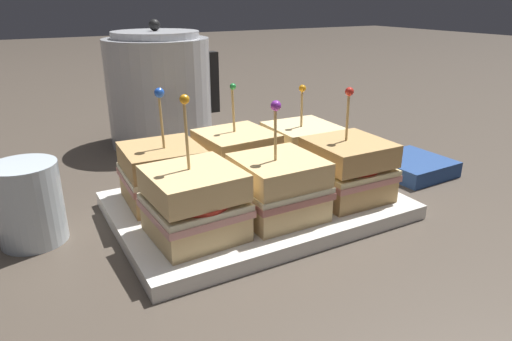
{
  "coord_description": "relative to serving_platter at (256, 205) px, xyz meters",
  "views": [
    {
      "loc": [
        -0.26,
        -0.47,
        0.26
      ],
      "look_at": [
        0.0,
        0.0,
        0.06
      ],
      "focal_mm": 32.0,
      "sensor_mm": 36.0,
      "label": 1
    }
  ],
  "objects": [
    {
      "name": "sandwich_back_center",
      "position": [
        -0.0,
        0.05,
        0.05
      ],
      "size": [
        0.1,
        0.1,
        0.14
      ],
      "color": "#DBB77A",
      "rests_on": "serving_platter"
    },
    {
      "name": "sandwich_back_left",
      "position": [
        -0.1,
        0.06,
        0.04
      ],
      "size": [
        0.1,
        0.1,
        0.14
      ],
      "color": "tan",
      "rests_on": "serving_platter"
    },
    {
      "name": "sandwich_front_center",
      "position": [
        0.0,
        -0.05,
        0.04
      ],
      "size": [
        0.1,
        0.1,
        0.14
      ],
      "color": "#DBB77A",
      "rests_on": "serving_platter"
    },
    {
      "name": "ground_plane",
      "position": [
        0.0,
        0.0,
        -0.01
      ],
      "size": [
        6.0,
        6.0,
        0.0
      ],
      "primitive_type": "plane",
      "color": "#4C4238"
    },
    {
      "name": "sandwich_front_left",
      "position": [
        -0.1,
        -0.05,
        0.05
      ],
      "size": [
        0.1,
        0.1,
        0.15
      ],
      "color": "#DBB77A",
      "rests_on": "serving_platter"
    },
    {
      "name": "drinking_glass",
      "position": [
        -0.26,
        0.06,
        0.04
      ],
      "size": [
        0.07,
        0.07,
        0.09
      ],
      "color": "silver",
      "rests_on": "ground_plane"
    },
    {
      "name": "kettle_steel",
      "position": [
        -0.01,
        0.35,
        0.09
      ],
      "size": [
        0.21,
        0.19,
        0.22
      ],
      "color": "#B7BABF",
      "rests_on": "ground_plane"
    },
    {
      "name": "sandwich_back_right",
      "position": [
        0.11,
        0.05,
        0.04
      ],
      "size": [
        0.1,
        0.1,
        0.13
      ],
      "color": "beige",
      "rests_on": "serving_platter"
    },
    {
      "name": "serving_platter",
      "position": [
        0.0,
        0.0,
        0.0
      ],
      "size": [
        0.35,
        0.24,
        0.02
      ],
      "color": "white",
      "rests_on": "ground_plane"
    },
    {
      "name": "napkin_stack",
      "position": [
        0.28,
        -0.0,
        0.0
      ],
      "size": [
        0.11,
        0.11,
        0.02
      ],
      "color": "navy",
      "rests_on": "ground_plane"
    },
    {
      "name": "sandwich_front_right",
      "position": [
        0.11,
        -0.05,
        0.05
      ],
      "size": [
        0.1,
        0.1,
        0.14
      ],
      "color": "tan",
      "rests_on": "serving_platter"
    }
  ]
}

